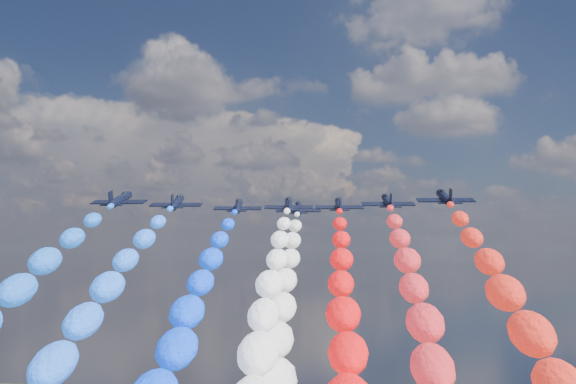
# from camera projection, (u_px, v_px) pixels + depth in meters

# --- Properties ---
(jet_0) EXTENTS (10.07, 13.41, 6.15)m
(jet_0) POSITION_uv_depth(u_px,v_px,m) (120.00, 200.00, 121.14)
(jet_0) COLOR black
(jet_1) EXTENTS (10.10, 13.43, 6.15)m
(jet_1) POSITION_uv_depth(u_px,v_px,m) (177.00, 203.00, 128.39)
(jet_1) COLOR black
(jet_2) EXTENTS (10.28, 13.56, 6.15)m
(jet_2) POSITION_uv_depth(u_px,v_px,m) (238.00, 206.00, 139.33)
(jet_2) COLOR black
(jet_3) EXTENTS (10.27, 13.55, 6.15)m
(jet_3) POSITION_uv_depth(u_px,v_px,m) (289.00, 205.00, 135.56)
(jet_3) COLOR black
(jet_4) EXTENTS (9.97, 13.34, 6.15)m
(jet_4) POSITION_uv_depth(u_px,v_px,m) (298.00, 209.00, 147.20)
(jet_4) COLOR black
(trail_4) EXTENTS (6.50, 117.32, 52.94)m
(trail_4) POSITION_uv_depth(u_px,v_px,m) (275.00, 381.00, 84.89)
(trail_4) COLOR silver
(jet_5) EXTENTS (9.71, 13.16, 6.15)m
(jet_5) POSITION_uv_depth(u_px,v_px,m) (339.00, 205.00, 136.03)
(jet_5) COLOR black
(jet_6) EXTENTS (9.94, 13.32, 6.15)m
(jet_6) POSITION_uv_depth(u_px,v_px,m) (388.00, 202.00, 126.14)
(jet_6) COLOR black
(jet_7) EXTENTS (9.96, 13.34, 6.15)m
(jet_7) POSITION_uv_depth(u_px,v_px,m) (445.00, 198.00, 116.57)
(jet_7) COLOR black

